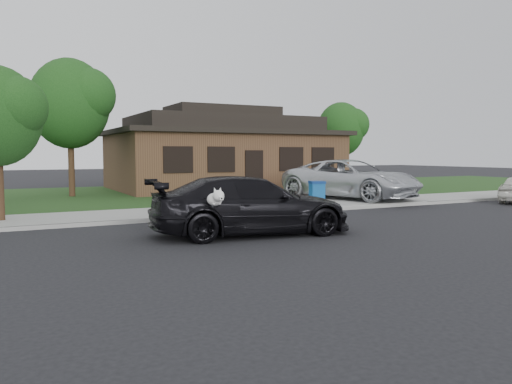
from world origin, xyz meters
TOP-DOWN VIEW (x-y plane):
  - ground at (0.00, 0.00)m, footprint 120.00×120.00m
  - sidewalk at (0.00, 5.00)m, footprint 60.00×3.00m
  - curb at (0.00, 3.50)m, footprint 60.00×0.12m
  - lawn at (0.00, 13.00)m, footprint 60.00×13.00m
  - driveway at (6.00, 10.00)m, footprint 4.50×13.00m
  - sedan at (-1.66, 0.02)m, footprint 5.50×2.84m
  - minivan at (6.29, 6.05)m, footprint 4.76×6.76m
  - recycling_bin at (3.47, 4.55)m, footprint 0.69×0.69m
  - house at (4.00, 15.00)m, footprint 12.60×8.60m
  - tree_0 at (-4.34, 12.88)m, footprint 3.78×3.60m
  - tree_1 at (12.14, 14.40)m, footprint 3.15×3.00m
  - tree_2 at (-7.38, 5.11)m, footprint 2.73×2.60m

SIDE VIEW (x-z plane):
  - ground at x=0.00m, z-range 0.00..0.00m
  - sidewalk at x=0.00m, z-range 0.00..0.12m
  - curb at x=0.00m, z-range 0.00..0.12m
  - lawn at x=0.00m, z-range 0.00..0.13m
  - driveway at x=6.00m, z-range 0.00..0.14m
  - recycling_bin at x=3.47m, z-range 0.13..1.05m
  - sedan at x=-1.66m, z-range 0.00..1.53m
  - minivan at x=6.29m, z-range 0.14..1.85m
  - house at x=4.00m, z-range -0.19..4.46m
  - tree_2 at x=-7.38m, z-range 0.97..5.57m
  - tree_1 at x=12.14m, z-range 1.09..6.34m
  - tree_0 at x=-4.34m, z-range 1.31..7.65m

